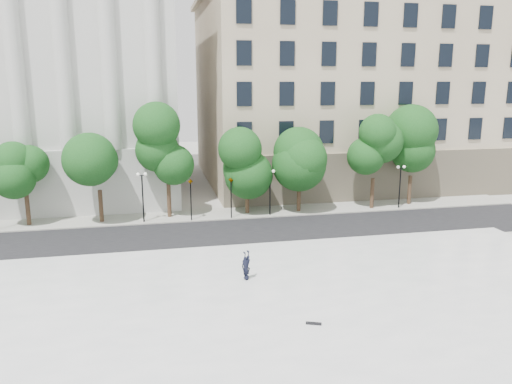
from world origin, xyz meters
TOP-DOWN VIEW (x-y plane):
  - ground at (0.00, 0.00)m, footprint 160.00×160.00m
  - plaza at (0.00, 3.00)m, footprint 44.00×22.00m
  - street at (0.00, 18.00)m, footprint 60.00×8.00m
  - far_sidewalk at (0.00, 24.00)m, footprint 60.00×4.00m
  - building_west at (-17.00, 38.57)m, footprint 31.50×27.65m
  - building_east at (20.00, 38.91)m, footprint 36.00×26.15m
  - traffic_light_west at (-1.37, 22.30)m, footprint 0.62×1.82m
  - traffic_light_east at (2.13, 22.30)m, footprint 0.56×1.78m
  - person_lying at (0.68, 7.55)m, footprint 1.51×1.81m
  - skateboard at (2.83, 1.47)m, footprint 0.76×0.45m
  - street_trees at (2.47, 23.53)m, footprint 44.54×4.88m
  - lamp_posts at (0.15, 22.60)m, footprint 36.11×0.28m

SIDE VIEW (x-z plane):
  - ground at x=0.00m, z-range 0.00..0.00m
  - street at x=0.00m, z-range 0.00..0.02m
  - far_sidewalk at x=0.00m, z-range 0.00..0.12m
  - plaza at x=0.00m, z-range 0.00..0.45m
  - skateboard at x=2.83m, z-range 0.45..0.53m
  - person_lying at x=0.68m, z-range 0.45..0.93m
  - lamp_posts at x=0.15m, z-range 0.73..5.23m
  - traffic_light_east at x=2.13m, z-range 1.60..5.81m
  - traffic_light_west at x=-1.37m, z-range 1.61..5.83m
  - street_trees at x=2.47m, z-range 1.33..9.20m
  - building_east at x=20.00m, z-range -0.36..22.64m
  - building_west at x=-17.00m, z-range 0.09..25.69m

